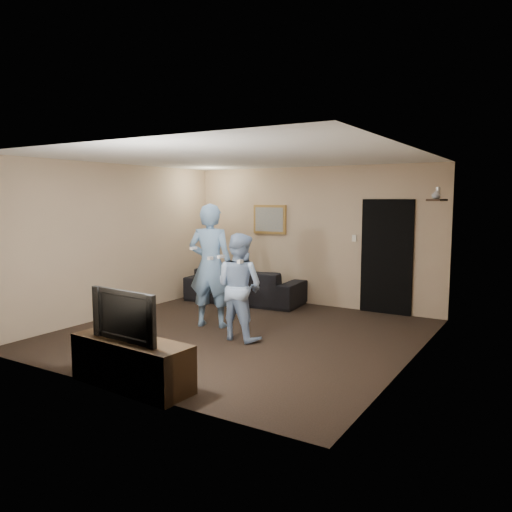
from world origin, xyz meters
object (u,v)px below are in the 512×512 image
Objects in this scene: television at (130,314)px; wii_player_left at (211,266)px; tv_console at (132,363)px; wii_player_right at (239,286)px; sofa at (245,285)px.

television is 0.49× the size of wii_player_left.
tv_console is 0.96× the size of wii_player_right.
tv_console is at bearing -90.12° from wii_player_right.
sofa is at bearing 110.88° from television.
television reaches higher than sofa.
wii_player_right is (0.00, 2.12, 0.51)m from tv_console.
tv_console is 0.54m from television.
sofa is 4.52m from television.
sofa is 1.55× the size of tv_console.
wii_player_right is (0.77, -0.36, -0.20)m from wii_player_left.
wii_player_left is (0.53, -1.82, 0.64)m from sofa.
television is (0.00, 0.00, 0.54)m from tv_console.
television is at bearing 4.05° from tv_console.
wii_player_right is at bearing -25.22° from wii_player_left.
wii_player_right is at bearing 116.38° from sofa.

